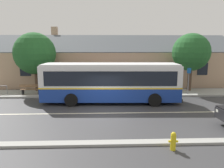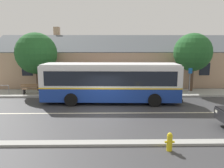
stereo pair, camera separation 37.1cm
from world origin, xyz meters
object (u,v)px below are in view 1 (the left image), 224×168
at_px(bench_by_building, 31,90).
at_px(fire_hydrant, 173,141).
at_px(transit_bus, 111,82).
at_px(bench_down_street, 72,90).
at_px(street_tree_primary, 190,54).
at_px(bus_stop_sign, 189,78).
at_px(street_tree_secondary, 35,53).
at_px(bike_rack, 1,88).

bearing_deg(bench_by_building, fire_hydrant, -48.22).
height_order(transit_bus, bench_down_street, transit_bus).
distance_m(bench_down_street, street_tree_primary, 11.82).
bearing_deg(bus_stop_sign, fire_hydrant, -114.18).
bearing_deg(fire_hydrant, bus_stop_sign, 65.82).
distance_m(street_tree_secondary, bike_rack, 4.41).
bearing_deg(bench_by_building, bus_stop_sign, -1.75).
height_order(bus_stop_sign, bike_rack, bus_stop_sign).
xyz_separation_m(bench_by_building, street_tree_primary, (15.04, 1.28, 3.18)).
xyz_separation_m(bench_by_building, bench_down_street, (3.75, -0.10, -0.01)).
bearing_deg(bus_stop_sign, street_tree_secondary, 172.09).
relative_size(transit_bus, bike_rack, 9.41).
distance_m(transit_bus, fire_hydrant, 8.75).
bearing_deg(fire_hydrant, bench_down_street, 118.91).
bearing_deg(fire_hydrant, bench_by_building, 131.78).
xyz_separation_m(bench_by_building, bike_rack, (-2.75, 0.21, 0.11)).
relative_size(fire_hydrant, bike_rack, 0.72).
xyz_separation_m(bench_down_street, street_tree_secondary, (-3.65, 1.64, 3.22)).
relative_size(street_tree_primary, bus_stop_sign, 2.38).
bearing_deg(street_tree_primary, transit_bus, -154.03).
xyz_separation_m(transit_bus, street_tree_primary, (7.83, 3.81, 2.07)).
bearing_deg(bench_down_street, street_tree_primary, 6.96).
bearing_deg(street_tree_primary, bike_rack, -176.56).
xyz_separation_m(transit_bus, bench_down_street, (-3.46, 2.43, -1.12)).
height_order(bench_down_street, bus_stop_sign, bus_stop_sign).
height_order(bench_down_street, bike_rack, bench_down_street).
distance_m(street_tree_primary, street_tree_secondary, 14.95).
bearing_deg(transit_bus, fire_hydrant, -73.44).
height_order(transit_bus, bus_stop_sign, transit_bus).
xyz_separation_m(transit_bus, bus_stop_sign, (7.13, 2.09, -0.04)).
height_order(bench_down_street, street_tree_secondary, street_tree_secondary).
relative_size(bench_by_building, bike_rack, 1.56).
bearing_deg(street_tree_secondary, bench_down_street, -24.13).
bearing_deg(bike_rack, bench_by_building, -4.42).
height_order(bench_by_building, street_tree_secondary, street_tree_secondary).
distance_m(bench_down_street, street_tree_secondary, 5.14).
height_order(transit_bus, street_tree_secondary, street_tree_secondary).
xyz_separation_m(bench_down_street, street_tree_primary, (11.29, 1.38, 3.20)).
relative_size(bus_stop_sign, bike_rack, 2.07).
bearing_deg(bench_down_street, bus_stop_sign, -1.85).
height_order(street_tree_primary, bus_stop_sign, street_tree_primary).
distance_m(transit_bus, street_tree_primary, 8.95).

